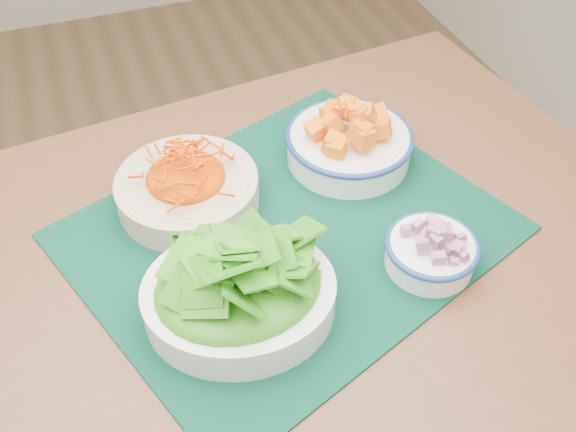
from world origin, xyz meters
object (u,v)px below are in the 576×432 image
at_px(table, 243,313).
at_px(placemat, 288,231).
at_px(lettuce_bowl, 238,285).
at_px(squash_bowl, 350,135).
at_px(onion_bowl, 431,249).
at_px(carrot_bowl, 187,183).

relative_size(table, placemat, 2.37).
relative_size(table, lettuce_bowl, 4.80).
bearing_deg(squash_bowl, onion_bowl, -87.06).
xyz_separation_m(carrot_bowl, onion_bowl, (0.28, -0.24, -0.01)).
height_order(table, lettuce_bowl, lettuce_bowl).
xyz_separation_m(placemat, carrot_bowl, (-0.12, 0.11, 0.04)).
bearing_deg(carrot_bowl, placemat, -41.61).
relative_size(squash_bowl, lettuce_bowl, 0.91).
height_order(placemat, lettuce_bowl, lettuce_bowl).
bearing_deg(lettuce_bowl, table, 86.51).
height_order(table, placemat, placemat).
bearing_deg(lettuce_bowl, carrot_bowl, 105.79).
distance_m(carrot_bowl, onion_bowl, 0.37).
distance_m(placemat, carrot_bowl, 0.17).
bearing_deg(onion_bowl, squash_bowl, 92.94).
bearing_deg(table, onion_bowl, -23.32).
relative_size(table, onion_bowl, 10.26).
xyz_separation_m(carrot_bowl, squash_bowl, (0.27, 0.01, 0.01)).
bearing_deg(placemat, lettuce_bowl, -153.36).
xyz_separation_m(placemat, lettuce_bowl, (-0.11, -0.12, 0.06)).
relative_size(squash_bowl, onion_bowl, 1.94).
relative_size(lettuce_bowl, onion_bowl, 2.14).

